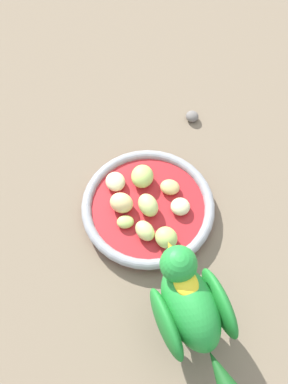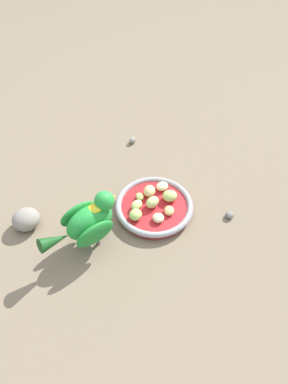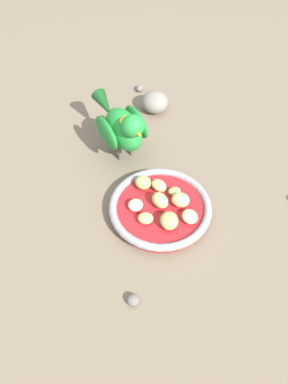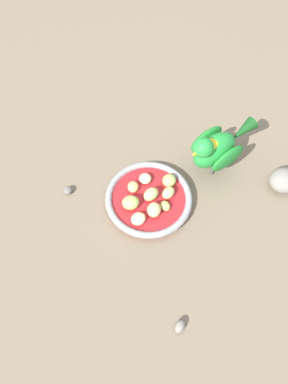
% 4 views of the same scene
% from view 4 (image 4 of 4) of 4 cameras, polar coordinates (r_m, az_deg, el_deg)
% --- Properties ---
extents(ground_plane, '(4.00, 4.00, 0.00)m').
position_cam_4_polar(ground_plane, '(0.77, -0.49, -2.06)').
color(ground_plane, '#756651').
extents(feeding_bowl, '(0.20, 0.20, 0.03)m').
position_cam_4_polar(feeding_bowl, '(0.76, 0.85, -1.25)').
color(feeding_bowl, '#AD1E23').
rests_on(feeding_bowl, ground_plane).
extents(apple_piece_0, '(0.04, 0.04, 0.03)m').
position_cam_4_polar(apple_piece_0, '(0.73, -2.37, -1.89)').
color(apple_piece_0, '#B2CC66').
rests_on(apple_piece_0, feeding_bowl).
extents(apple_piece_1, '(0.04, 0.04, 0.02)m').
position_cam_4_polar(apple_piece_1, '(0.75, 4.34, -0.13)').
color(apple_piece_1, '#C6D17A').
rests_on(apple_piece_1, feeding_bowl).
extents(apple_piece_2, '(0.04, 0.04, 0.02)m').
position_cam_4_polar(apple_piece_2, '(0.77, 0.22, 2.40)').
color(apple_piece_2, beige).
rests_on(apple_piece_2, feeding_bowl).
extents(apple_piece_3, '(0.04, 0.05, 0.03)m').
position_cam_4_polar(apple_piece_3, '(0.74, 1.22, -0.34)').
color(apple_piece_3, '#C6D17A').
rests_on(apple_piece_3, feeding_bowl).
extents(apple_piece_4, '(0.03, 0.02, 0.01)m').
position_cam_4_polar(apple_piece_4, '(0.74, 3.78, -2.46)').
color(apple_piece_4, '#B2CC66').
rests_on(apple_piece_4, feeding_bowl).
extents(apple_piece_5, '(0.05, 0.05, 0.03)m').
position_cam_4_polar(apple_piece_5, '(0.77, 4.48, 2.06)').
color(apple_piece_5, '#B2CC66').
rests_on(apple_piece_5, feeding_bowl).
extents(apple_piece_6, '(0.05, 0.04, 0.03)m').
position_cam_4_polar(apple_piece_6, '(0.72, 1.79, -3.16)').
color(apple_piece_6, '#E5C67F').
rests_on(apple_piece_6, feeding_bowl).
extents(apple_piece_7, '(0.04, 0.03, 0.02)m').
position_cam_4_polar(apple_piece_7, '(0.76, -1.95, 0.91)').
color(apple_piece_7, tan).
rests_on(apple_piece_7, feeding_bowl).
extents(apple_piece_8, '(0.04, 0.04, 0.02)m').
position_cam_4_polar(apple_piece_8, '(0.72, -1.02, -4.76)').
color(apple_piece_8, beige).
rests_on(apple_piece_8, feeding_bowl).
extents(parrot, '(0.12, 0.20, 0.14)m').
position_cam_4_polar(parrot, '(0.77, 12.62, 7.61)').
color(parrot, '#59544C').
rests_on(parrot, ground_plane).
extents(rock_large, '(0.08, 0.08, 0.05)m').
position_cam_4_polar(rock_large, '(0.84, 23.47, 1.92)').
color(rock_large, gray).
rests_on(rock_large, ground_plane).
extents(pebble_1, '(0.03, 0.03, 0.02)m').
position_cam_4_polar(pebble_1, '(0.80, -13.32, 0.30)').
color(pebble_1, slate).
rests_on(pebble_1, ground_plane).
extents(pebble_2, '(0.03, 0.03, 0.02)m').
position_cam_4_polar(pebble_2, '(0.68, 6.26, -22.59)').
color(pebble_2, gray).
rests_on(pebble_2, ground_plane).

